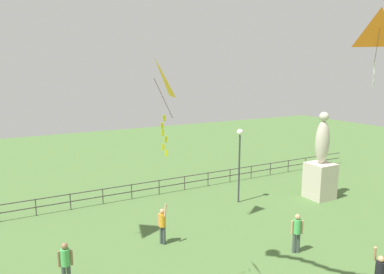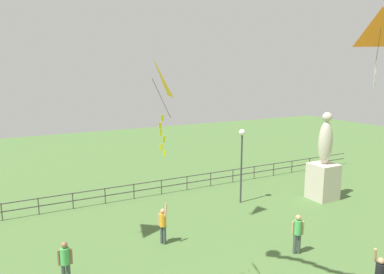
% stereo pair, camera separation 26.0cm
% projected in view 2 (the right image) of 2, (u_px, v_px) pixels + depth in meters
% --- Properties ---
extents(statue_monument, '(1.46, 1.46, 5.29)m').
position_uv_depth(statue_monument, '(324.00, 170.00, 21.74)').
color(statue_monument, beige).
rests_on(statue_monument, ground_plane).
extents(lamppost, '(0.36, 0.36, 4.39)m').
position_uv_depth(lamppost, '(242.00, 150.00, 20.85)').
color(lamppost, '#38383D').
rests_on(lamppost, ground_plane).
extents(person_0, '(0.48, 0.32, 1.73)m').
position_uv_depth(person_0, '(298.00, 231.00, 15.28)').
color(person_0, '#3F4C47').
rests_on(person_0, ground_plane).
extents(person_2, '(0.51, 0.32, 1.71)m').
position_uv_depth(person_2, '(65.00, 261.00, 12.94)').
color(person_2, '#3F4C47').
rests_on(person_2, ground_plane).
extents(person_5, '(0.32, 0.52, 1.95)m').
position_uv_depth(person_5, '(163.00, 223.00, 16.15)').
color(person_5, '#3F4C47').
rests_on(person_5, ground_plane).
extents(kite_1, '(1.15, 1.13, 2.70)m').
position_uv_depth(kite_1, '(381.00, 29.00, 12.40)').
color(kite_1, orange).
extents(kite_3, '(0.91, 0.96, 2.99)m').
position_uv_depth(kite_3, '(153.00, 83.00, 10.69)').
color(kite_3, yellow).
extents(waterfront_railing, '(36.01, 0.06, 0.95)m').
position_uv_depth(waterfront_railing, '(132.00, 189.00, 21.85)').
color(waterfront_railing, '#4C4742').
rests_on(waterfront_railing, ground_plane).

